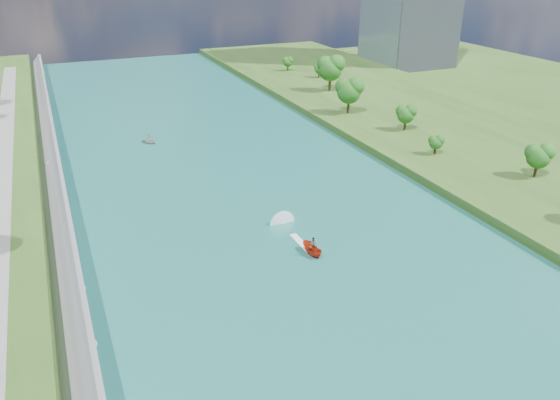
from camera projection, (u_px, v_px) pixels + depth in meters
name	position (u px, v px, depth m)	size (l,w,h in m)	color
ground	(297.00, 259.00, 65.67)	(260.00, 260.00, 0.00)	#2D5119
river_water	(241.00, 196.00, 82.29)	(55.00, 240.00, 0.10)	#1B6767
berm_east	(495.00, 148.00, 99.83)	(44.00, 240.00, 1.50)	#2D5119
riprap_bank	(57.00, 218.00, 71.66)	(3.94, 236.00, 4.12)	slate
trees_east	(474.00, 134.00, 89.99)	(14.87, 139.47, 10.47)	#245215
motorboat	(304.00, 242.00, 68.06)	(3.60, 18.64, 2.05)	red
raft	(149.00, 141.00, 104.02)	(3.69, 3.92, 1.61)	gray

